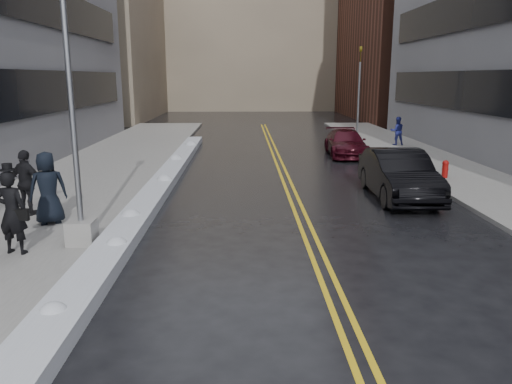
{
  "coord_description": "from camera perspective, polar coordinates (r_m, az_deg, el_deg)",
  "views": [
    {
      "loc": [
        0.72,
        -9.93,
        4.22
      ],
      "look_at": [
        1.04,
        2.63,
        1.3
      ],
      "focal_mm": 35.0,
      "sensor_mm": 36.0,
      "label": 1
    }
  ],
  "objects": [
    {
      "name": "pedestrian_east",
      "position": [
        31.56,
        15.83,
        6.73
      ],
      "size": [
        0.84,
        0.66,
        1.7
      ],
      "primitive_type": "imported",
      "rotation": [
        0.0,
        0.0,
        3.12
      ],
      "color": "navy",
      "rests_on": "sidewalk_east"
    },
    {
      "name": "car_black",
      "position": [
        18.19,
        16.0,
        1.9
      ],
      "size": [
        1.88,
        5.2,
        1.7
      ],
      "primitive_type": "imported",
      "rotation": [
        0.0,
        0.0,
        -0.02
      ],
      "color": "black",
      "rests_on": "ground"
    },
    {
      "name": "sidewalk_east",
      "position": [
        22.37,
        23.09,
        1.34
      ],
      "size": [
        4.0,
        50.0,
        0.15
      ],
      "primitive_type": "cube",
      "color": "gray",
      "rests_on": "ground"
    },
    {
      "name": "fire_hydrant",
      "position": [
        21.89,
        20.81,
        2.57
      ],
      "size": [
        0.26,
        0.26,
        0.73
      ],
      "color": "maroon",
      "rests_on": "sidewalk_east"
    },
    {
      "name": "car_maroon",
      "position": [
        27.56,
        10.23,
        5.52
      ],
      "size": [
        2.16,
        4.87,
        1.39
      ],
      "primitive_type": "imported",
      "rotation": [
        0.0,
        0.0,
        -0.04
      ],
      "color": "#370813",
      "rests_on": "ground"
    },
    {
      "name": "ground",
      "position": [
        10.81,
        -5.25,
        -9.95
      ],
      "size": [
        160.0,
        160.0,
        0.0
      ],
      "primitive_type": "plane",
      "color": "black",
      "rests_on": "ground"
    },
    {
      "name": "pedestrian_d",
      "position": [
        16.32,
        -24.74,
        0.96
      ],
      "size": [
        1.25,
        0.89,
        1.96
      ],
      "primitive_type": "imported",
      "rotation": [
        0.0,
        0.0,
        2.74
      ],
      "color": "black",
      "rests_on": "sidewalk_west"
    },
    {
      "name": "pedestrian_fedora",
      "position": [
        12.87,
        -26.09,
        -2.12
      ],
      "size": [
        0.8,
        0.6,
        1.98
      ],
      "primitive_type": "imported",
      "rotation": [
        0.0,
        0.0,
        2.96
      ],
      "color": "black",
      "rests_on": "sidewalk_west"
    },
    {
      "name": "lamppost",
      "position": [
        12.7,
        -19.98,
        4.67
      ],
      "size": [
        0.65,
        0.65,
        7.62
      ],
      "color": "gray",
      "rests_on": "sidewalk_west"
    },
    {
      "name": "building_west_far",
      "position": [
        56.52,
        -19.02,
        17.25
      ],
      "size": [
        14.0,
        22.0,
        18.0
      ],
      "primitive_type": "cube",
      "color": "gray",
      "rests_on": "ground"
    },
    {
      "name": "sidewalk_west",
      "position": [
        21.36,
        -19.07,
        1.17
      ],
      "size": [
        5.5,
        50.0,
        0.15
      ],
      "primitive_type": "cube",
      "color": "gray",
      "rests_on": "ground"
    },
    {
      "name": "traffic_signal",
      "position": [
        34.82,
        11.69,
        11.47
      ],
      "size": [
        0.16,
        0.2,
        6.0
      ],
      "color": "gray",
      "rests_on": "sidewalk_east"
    },
    {
      "name": "pedestrian_c",
      "position": [
        15.09,
        -22.69,
        0.42
      ],
      "size": [
        1.18,
        1.0,
        2.05
      ],
      "primitive_type": "imported",
      "rotation": [
        0.0,
        0.0,
        3.56
      ],
      "color": "black",
      "rests_on": "sidewalk_west"
    },
    {
      "name": "lane_line_right",
      "position": [
        20.46,
        3.98,
        1.16
      ],
      "size": [
        0.12,
        50.0,
        0.01
      ],
      "primitive_type": "cube",
      "color": "gold",
      "rests_on": "ground"
    },
    {
      "name": "snow_ridge",
      "position": [
        18.65,
        -11.21,
        0.29
      ],
      "size": [
        0.9,
        30.0,
        0.34
      ],
      "primitive_type": "cube",
      "color": "silver",
      "rests_on": "ground"
    },
    {
      "name": "lane_line_left",
      "position": [
        20.43,
        3.14,
        1.15
      ],
      "size": [
        0.12,
        50.0,
        0.01
      ],
      "primitive_type": "cube",
      "color": "gold",
      "rests_on": "ground"
    },
    {
      "name": "building_far",
      "position": [
        70.27,
        -0.43,
        18.61
      ],
      "size": [
        36.0,
        16.0,
        22.0
      ],
      "primitive_type": "cube",
      "color": "gray",
      "rests_on": "ground"
    }
  ]
}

